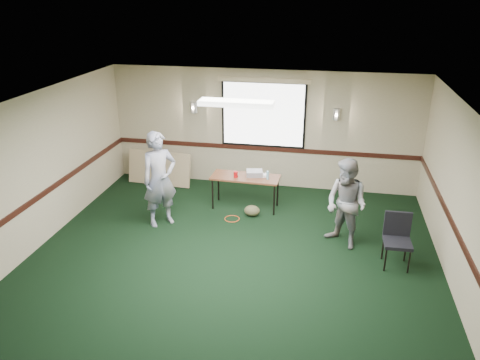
% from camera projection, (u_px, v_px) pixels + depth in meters
% --- Properties ---
extents(ground, '(8.00, 8.00, 0.00)m').
position_uv_depth(ground, '(224.00, 279.00, 7.49)').
color(ground, black).
rests_on(ground, ground).
extents(room_shell, '(8.00, 8.02, 8.00)m').
position_uv_depth(room_shell, '(248.00, 145.00, 8.81)').
color(room_shell, tan).
rests_on(room_shell, ground).
extents(folding_table, '(1.43, 0.61, 0.71)m').
position_uv_depth(folding_table, '(245.00, 179.00, 9.70)').
color(folding_table, '#512B17').
rests_on(folding_table, ground).
extents(projector, '(0.38, 0.34, 0.11)m').
position_uv_depth(projector, '(255.00, 173.00, 9.70)').
color(projector, gray).
rests_on(projector, folding_table).
extents(game_console, '(0.23, 0.20, 0.05)m').
position_uv_depth(game_console, '(262.00, 175.00, 9.67)').
color(game_console, white).
rests_on(game_console, folding_table).
extents(red_cup, '(0.08, 0.08, 0.12)m').
position_uv_depth(red_cup, '(236.00, 174.00, 9.62)').
color(red_cup, '#AE0B0E').
rests_on(red_cup, folding_table).
extents(water_bottle, '(0.05, 0.05, 0.18)m').
position_uv_depth(water_bottle, '(268.00, 175.00, 9.51)').
color(water_bottle, '#7CB7CB').
rests_on(water_bottle, folding_table).
extents(duffel_bag, '(0.35, 0.28, 0.23)m').
position_uv_depth(duffel_bag, '(252.00, 211.00, 9.54)').
color(duffel_bag, '#4A452A').
rests_on(duffel_bag, ground).
extents(cable_coil, '(0.40, 0.40, 0.02)m').
position_uv_depth(cable_coil, '(232.00, 219.00, 9.44)').
color(cable_coil, '#D04D1A').
rests_on(cable_coil, ground).
extents(folded_table, '(1.55, 0.34, 0.79)m').
position_uv_depth(folded_table, '(159.00, 168.00, 10.99)').
color(folded_table, tan).
rests_on(folded_table, ground).
extents(conference_chair, '(0.45, 0.47, 0.91)m').
position_uv_depth(conference_chair, '(397.00, 235.00, 7.74)').
color(conference_chair, black).
rests_on(conference_chair, ground).
extents(person_left, '(0.81, 0.80, 1.88)m').
position_uv_depth(person_left, '(160.00, 179.00, 8.93)').
color(person_left, '#38497C').
rests_on(person_left, ground).
extents(person_right, '(1.01, 0.98, 1.64)m').
position_uv_depth(person_right, '(346.00, 204.00, 8.19)').
color(person_right, '#6887A2').
rests_on(person_right, ground).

